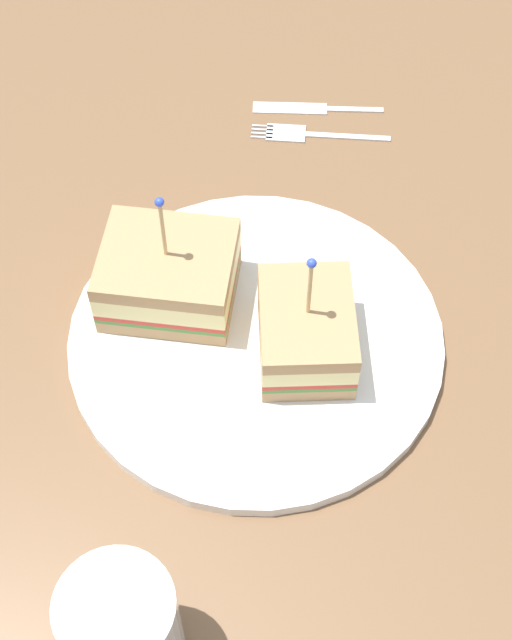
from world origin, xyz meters
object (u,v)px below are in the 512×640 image
at_px(sandwich_half_back, 169,275).
at_px(fork, 304,134).
at_px(sandwich_half_front, 306,331).
at_px(plate, 256,339).
at_px(drink_glass, 124,633).
at_px(knife, 310,108).

xyz_separation_m(sandwich_half_back, fork, (-0.21, -0.08, -0.04)).
distance_m(sandwich_half_front, fork, 0.25).
bearing_deg(plate, sandwich_half_back, -67.10).
xyz_separation_m(plate, fork, (-0.18, -0.15, -0.00)).
relative_size(drink_glass, knife, 0.92).
relative_size(sandwich_half_back, fork, 1.28).
height_order(plate, fork, plate).
bearing_deg(knife, sandwich_half_front, 49.13).
bearing_deg(drink_glass, sandwich_half_back, -130.32).
distance_m(sandwich_half_back, knife, 0.26).
height_order(plate, sandwich_half_back, sandwich_half_back).
xyz_separation_m(sandwich_half_back, drink_glass, (0.18, 0.21, 0.00)).
xyz_separation_m(plate, drink_glass, (0.21, 0.14, 0.04)).
bearing_deg(sandwich_half_front, fork, -129.65).
bearing_deg(knife, fork, 40.68).
xyz_separation_m(drink_glass, knife, (-0.41, -0.31, -0.04)).
xyz_separation_m(sandwich_half_front, sandwich_half_back, (0.05, -0.10, 0.00)).
relative_size(sandwich_half_front, knife, 1.12).
distance_m(sandwich_half_front, sandwich_half_back, 0.12).
height_order(sandwich_half_front, fork, sandwich_half_front).
bearing_deg(fork, drink_glass, 37.24).
bearing_deg(sandwich_half_back, drink_glass, 49.68).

